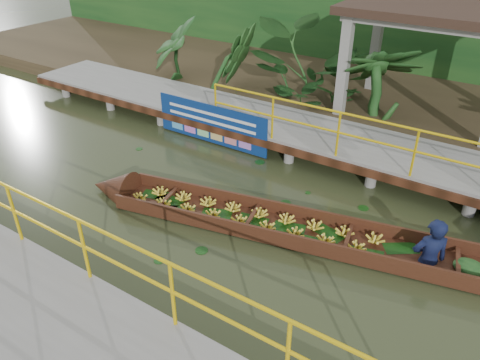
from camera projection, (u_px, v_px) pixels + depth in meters
The scene contains 9 objects.
ground at pixel (184, 201), 9.65m from camera, with size 80.00×80.00×0.00m, color #282F17.
land_strip at pixel (332, 88), 14.93m from camera, with size 30.00×8.00×0.45m, color #312718.
far_dock at pixel (269, 124), 11.86m from camera, with size 16.00×2.06×1.66m.
near_dock at pixel (36, 354), 6.00m from camera, with size 18.00×2.40×1.73m.
pavilion at pixel (438, 22), 11.33m from camera, with size 4.40×3.00×3.00m.
foliage_backdrop at pixel (368, 17), 15.83m from camera, with size 30.00×0.80×4.00m, color #133C18.
vendor_boat at pixel (317, 228), 8.41m from camera, with size 8.95×2.71×2.09m.
blue_banner at pixel (211, 124), 11.67m from camera, with size 3.23×0.04×1.01m.
tropical_plants at pixel (367, 86), 11.96m from camera, with size 14.32×1.32×1.64m.
Camera 1 is at (5.41, -6.12, 5.28)m, focal length 35.00 mm.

